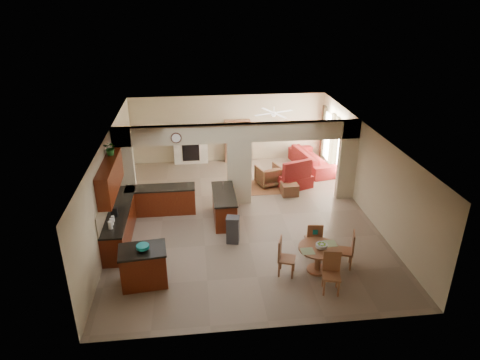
{
  "coord_description": "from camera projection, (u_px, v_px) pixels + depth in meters",
  "views": [
    {
      "loc": [
        -1.45,
        -12.02,
        6.74
      ],
      "look_at": [
        -0.05,
        0.3,
        1.15
      ],
      "focal_mm": 32.0,
      "sensor_mm": 36.0,
      "label": 1
    }
  ],
  "objects": [
    {
      "name": "teal_bowl",
      "position": [
        143.0,
        248.0,
        10.23
      ],
      "size": [
        0.31,
        0.31,
        0.15
      ],
      "primitive_type": "cylinder",
      "color": "#128080",
      "rests_on": "kitchen_island"
    },
    {
      "name": "ottoman",
      "position": [
        289.0,
        189.0,
        15.19
      ],
      "size": [
        0.6,
        0.6,
        0.42
      ],
      "primitive_type": "cube",
      "rotation": [
        0.0,
        0.0,
        0.04
      ],
      "color": "maroon",
      "rests_on": "floor"
    },
    {
      "name": "floor",
      "position": [
        243.0,
        216.0,
        13.81
      ],
      "size": [
        10.0,
        10.0,
        0.0
      ],
      "primitive_type": "plane",
      "color": "#7E6A57",
      "rests_on": "ground"
    },
    {
      "name": "chair_east",
      "position": [
        348.0,
        248.0,
        11.11
      ],
      "size": [
        0.53,
        0.53,
        1.02
      ],
      "rotation": [
        0.0,
        0.0,
        4.39
      ],
      "color": "brown",
      "rests_on": "floor"
    },
    {
      "name": "rug",
      "position": [
        268.0,
        187.0,
        15.83
      ],
      "size": [
        1.6,
        1.3,
        0.01
      ],
      "primitive_type": "cube",
      "color": "brown",
      "rests_on": "floor"
    },
    {
      "name": "drape_a_left",
      "position": [
        346.0,
        158.0,
        15.26
      ],
      "size": [
        0.1,
        0.28,
        2.3
      ],
      "primitive_type": "cube",
      "color": "#41231A",
      "rests_on": "wall_right"
    },
    {
      "name": "chair_south",
      "position": [
        331.0,
        270.0,
        10.24
      ],
      "size": [
        0.5,
        0.5,
        1.02
      ],
      "rotation": [
        0.0,
        0.0,
        -0.21
      ],
      "color": "brown",
      "rests_on": "floor"
    },
    {
      "name": "chair_north",
      "position": [
        314.0,
        238.0,
        11.56
      ],
      "size": [
        0.47,
        0.47,
        1.02
      ],
      "rotation": [
        0.0,
        0.0,
        3.03
      ],
      "color": "brown",
      "rests_on": "floor"
    },
    {
      "name": "plant",
      "position": [
        110.0,
        148.0,
        12.14
      ],
      "size": [
        0.46,
        0.43,
        0.42
      ],
      "primitive_type": "imported",
      "rotation": [
        0.0,
        0.0,
        -0.35
      ],
      "color": "#194612",
      "rests_on": "upper_cabinets"
    },
    {
      "name": "ceiling",
      "position": [
        243.0,
        133.0,
        12.66
      ],
      "size": [
        10.0,
        10.0,
        0.0
      ],
      "primitive_type": "plane",
      "rotation": [
        3.14,
        0.0,
        0.0
      ],
      "color": "white",
      "rests_on": "wall_back"
    },
    {
      "name": "window_b",
      "position": [
        328.0,
        137.0,
        17.34
      ],
      "size": [
        0.02,
        0.9,
        1.9
      ],
      "primitive_type": "cube",
      "color": "white",
      "rests_on": "wall_right"
    },
    {
      "name": "kitchen_counter",
      "position": [
        138.0,
        213.0,
        13.05
      ],
      "size": [
        2.52,
        3.29,
        1.48
      ],
      "color": "#460D08",
      "rests_on": "floor"
    },
    {
      "name": "armchair",
      "position": [
        268.0,
        175.0,
        15.88
      ],
      "size": [
        1.01,
        1.02,
        0.75
      ],
      "primitive_type": "imported",
      "rotation": [
        0.0,
        0.0,
        3.44
      ],
      "color": "maroon",
      "rests_on": "floor"
    },
    {
      "name": "drape_b_left",
      "position": [
        332.0,
        142.0,
        16.8
      ],
      "size": [
        0.1,
        0.28,
        2.3
      ],
      "primitive_type": "cube",
      "color": "#41231A",
      "rests_on": "wall_right"
    },
    {
      "name": "upper_cabinets",
      "position": [
        110.0,
        177.0,
        11.9
      ],
      "size": [
        0.35,
        2.4,
        0.9
      ],
      "primitive_type": "cube",
      "color": "#460D08",
      "rests_on": "wall_left"
    },
    {
      "name": "wall_left",
      "position": [
        110.0,
        183.0,
        12.82
      ],
      "size": [
        0.0,
        10.0,
        10.0
      ],
      "primitive_type": "plane",
      "rotation": [
        1.57,
        0.0,
        1.57
      ],
      "color": "#BCAF8A",
      "rests_on": "floor"
    },
    {
      "name": "fruit_bowl",
      "position": [
        322.0,
        246.0,
        10.77
      ],
      "size": [
        0.3,
        0.3,
        0.16
      ],
      "primitive_type": "cylinder",
      "color": "#6AA423",
      "rests_on": "dining_table"
    },
    {
      "name": "drape_b_right",
      "position": [
        323.0,
        133.0,
        17.88
      ],
      "size": [
        0.1,
        0.28,
        2.3
      ],
      "primitive_type": "cube",
      "color": "#41231A",
      "rests_on": "wall_right"
    },
    {
      "name": "partition_left_pier",
      "position": [
        125.0,
        169.0,
        13.76
      ],
      "size": [
        0.6,
        0.25,
        2.8
      ],
      "primitive_type": "cube",
      "color": "#BCAF8A",
      "rests_on": "floor"
    },
    {
      "name": "shelving_unit",
      "position": [
        237.0,
        141.0,
        17.84
      ],
      "size": [
        1.0,
        0.32,
        1.8
      ],
      "primitive_type": "cube",
      "color": "brown",
      "rests_on": "floor"
    },
    {
      "name": "partition_right_pier",
      "position": [
        347.0,
        160.0,
        14.52
      ],
      "size": [
        0.6,
        0.25,
        2.8
      ],
      "primitive_type": "cube",
      "color": "#BCAF8A",
      "rests_on": "floor"
    },
    {
      "name": "fireplace",
      "position": [
        191.0,
        149.0,
        17.77
      ],
      "size": [
        1.6,
        0.35,
        1.2
      ],
      "color": "white",
      "rests_on": "floor"
    },
    {
      "name": "wall_front",
      "position": [
        272.0,
        275.0,
        8.7
      ],
      "size": [
        8.0,
        0.0,
        8.0
      ],
      "primitive_type": "plane",
      "rotation": [
        -1.57,
        0.0,
        0.0
      ],
      "color": "#BCAF8A",
      "rests_on": "floor"
    },
    {
      "name": "dining_table",
      "position": [
        318.0,
        255.0,
        10.96
      ],
      "size": [
        1.05,
        1.05,
        0.71
      ],
      "color": "brown",
      "rests_on": "floor"
    },
    {
      "name": "peninsula",
      "position": [
        224.0,
        206.0,
        13.45
      ],
      "size": [
        0.7,
        1.85,
        0.91
      ],
      "color": "#460D08",
      "rests_on": "floor"
    },
    {
      "name": "wall_back",
      "position": [
        228.0,
        128.0,
        17.76
      ],
      "size": [
        8.0,
        0.0,
        8.0
      ],
      "primitive_type": "plane",
      "rotation": [
        1.57,
        0.0,
        0.0
      ],
      "color": "#BCAF8A",
      "rests_on": "floor"
    },
    {
      "name": "chaise",
      "position": [
        294.0,
        181.0,
        15.81
      ],
      "size": [
        1.39,
        1.26,
        0.45
      ],
      "primitive_type": "cube",
      "rotation": [
        0.0,
        0.0,
        0.35
      ],
      "color": "maroon",
      "rests_on": "floor"
    },
    {
      "name": "wall_clock",
      "position": [
        176.0,
        138.0,
        13.36
      ],
      "size": [
        0.34,
        0.03,
        0.34
      ],
      "primitive_type": "cylinder",
      "rotation": [
        1.57,
        0.0,
        0.0
      ],
      "color": "#4E261A",
      "rests_on": "partition_header"
    },
    {
      "name": "window_a",
      "position": [
        342.0,
        152.0,
        15.8
      ],
      "size": [
        0.02,
        0.9,
        1.9
      ],
      "primitive_type": "cube",
      "color": "white",
      "rests_on": "wall_right"
    },
    {
      "name": "partition_center_pier",
      "position": [
        239.0,
        173.0,
        14.26
      ],
      "size": [
        0.8,
        0.25,
        2.2
      ],
      "primitive_type": "cube",
      "color": "#BCAF8A",
      "rests_on": "floor"
    },
    {
      "name": "wall_right",
      "position": [
        367.0,
        171.0,
        13.64
      ],
      "size": [
        0.0,
        10.0,
        10.0
      ],
      "primitive_type": "plane",
      "rotation": [
        1.57,
        0.0,
        -1.57
      ],
      "color": "#BCAF8A",
      "rests_on": "floor"
    },
    {
      "name": "kitchen_island",
      "position": [
        144.0,
        266.0,
        10.5
      ],
      "size": [
        1.21,
        0.92,
        0.98
      ],
      "rotation": [
        0.0,
        0.0,
        0.1
      ],
      "color": "#460D08",
      "rests_on": "floor"
    },
    {
      "name": "chair_west",
      "position": [
        284.0,
        255.0,
        10.82
      ],
      "size": [
        0.54,
        0.54,
        1.02
      ],
      "rotation": [
        0.0,
        0.0,
        1.23
      ],
      "color": "brown",
      "rests_on": "floor"
    },
    {
      "name": "drape_a_right",
      "position": [
        336.0,
        146.0,
        16.34
      ],
      "size": [
        0.1,
        0.28,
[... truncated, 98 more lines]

